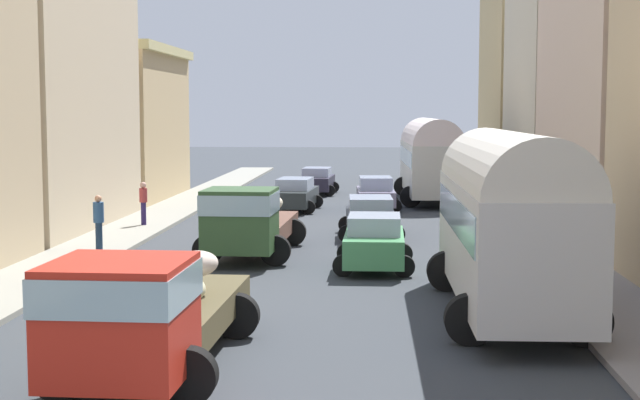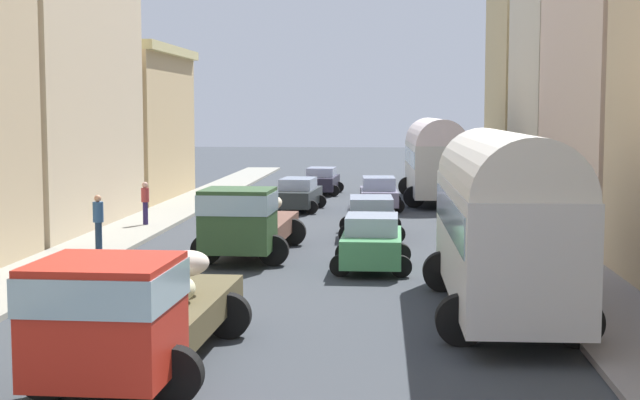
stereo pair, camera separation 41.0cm
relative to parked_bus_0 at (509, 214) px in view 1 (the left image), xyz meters
name	(u,v)px [view 1 (the left image)]	position (x,y,z in m)	size (l,w,h in m)	color
ground_plane	(327,228)	(-4.84, 15.04, -2.27)	(154.00, 154.00, 0.00)	#363A40
sidewalk_left	(143,225)	(-12.09, 15.04, -2.20)	(2.50, 70.00, 0.14)	gray
sidewalk_right	(516,227)	(2.41, 15.04, -2.20)	(2.50, 70.00, 0.14)	gray
building_left_2	(39,80)	(-15.69, 13.97, 3.41)	(4.71, 11.55, 11.36)	#CBB694
building_left_3	(114,123)	(-16.17, 25.50, 1.60)	(6.22, 10.07, 7.70)	tan
building_right_2	(628,77)	(5.89, 12.92, 3.42)	(4.46, 11.28, 11.39)	beige
building_right_3	(572,96)	(6.22, 23.79, 2.93)	(5.12, 9.99, 10.40)	beige
building_right_4	(530,68)	(6.09, 35.26, 4.76)	(5.35, 11.03, 14.01)	tan
parked_bus_0	(509,214)	(0.00, 0.00, 0.00)	(3.28, 8.75, 4.09)	silver
parked_bus_1	(430,156)	(-0.26, 25.81, 0.01)	(3.51, 9.63, 4.13)	beige
cargo_truck_0	(145,310)	(-6.80, -5.41, -1.08)	(3.09, 7.11, 2.27)	red
cargo_truck_1	(248,220)	(-6.84, 7.51, -1.08)	(3.05, 6.90, 2.27)	#32512C
car_0	(295,194)	(-6.61, 21.05, -1.52)	(2.40, 4.31, 1.48)	#272D2E
car_1	(317,181)	(-6.15, 29.26, -1.54)	(2.33, 3.77, 1.45)	#221F2F
car_2	(374,242)	(-2.98, 5.70, -1.48)	(2.29, 3.66, 1.58)	#469357
car_3	(371,217)	(-3.13, 12.48, -1.53)	(2.42, 4.34, 1.46)	black
car_4	(375,193)	(-2.97, 21.74, -1.52)	(2.36, 4.07, 1.51)	gray
pedestrian_0	(143,201)	(-11.88, 14.43, -1.22)	(0.39, 0.39, 1.80)	#261C4C
pedestrian_1	(99,221)	(-11.59, 7.71, -1.17)	(0.45, 0.45, 1.91)	#1B2E46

